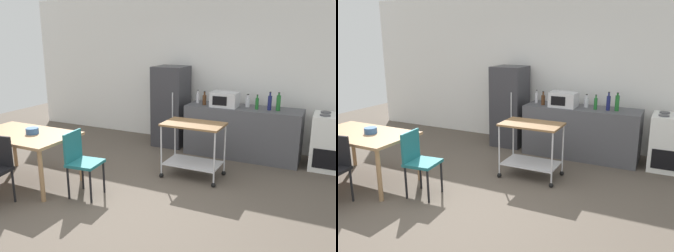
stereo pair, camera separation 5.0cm
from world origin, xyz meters
TOP-DOWN VIEW (x-y plane):
  - ground_plane at (0.00, 0.00)m, footprint 12.00×12.00m
  - back_wall at (0.00, 3.20)m, footprint 8.40×0.12m
  - kitchen_counter at (0.90, 2.60)m, footprint 2.00×0.64m
  - dining_table at (-1.68, 0.08)m, footprint 1.50×0.90m
  - chair_teal at (-0.64, 0.08)m, footprint 0.44×0.44m
  - stove_oven at (2.35, 2.62)m, footprint 0.60×0.61m
  - refrigerator at (-0.55, 2.70)m, footprint 0.60×0.63m
  - kitchen_cart at (0.47, 1.34)m, footprint 0.91×0.57m
  - bottle_wine at (0.03, 2.63)m, footprint 0.06×0.06m
  - bottle_sesame_oil at (0.20, 2.52)m, footprint 0.07×0.07m
  - microwave at (0.58, 2.50)m, footprint 0.46×0.35m
  - bottle_hot_sauce at (0.96, 2.65)m, footprint 0.08×0.08m
  - bottle_soy_sauce at (1.14, 2.53)m, footprint 0.06×0.06m
  - bottle_soda at (1.35, 2.56)m, footprint 0.07×0.07m
  - bottle_sparkling_water at (1.49, 2.58)m, footprint 0.07×0.07m
  - fruit_bowl at (-1.54, 0.12)m, footprint 0.18×0.18m

SIDE VIEW (x-z plane):
  - ground_plane at x=0.00m, z-range 0.00..0.00m
  - kitchen_counter at x=0.90m, z-range 0.00..0.90m
  - stove_oven at x=2.35m, z-range -0.01..0.91m
  - chair_teal at x=-0.64m, z-range 0.07..0.96m
  - kitchen_cart at x=0.47m, z-range 0.15..1.00m
  - dining_table at x=-1.68m, z-range 0.30..1.05m
  - refrigerator at x=-0.55m, z-range 0.00..1.55m
  - fruit_bowl at x=-1.54m, z-range 0.75..0.84m
  - bottle_hot_sauce at x=0.96m, z-range 0.87..1.10m
  - bottle_sesame_oil at x=0.20m, z-range 0.87..1.12m
  - bottle_wine at x=0.03m, z-range 0.88..1.12m
  - bottle_soy_sauce at x=1.14m, z-range 0.88..1.13m
  - bottle_soda at x=1.35m, z-range 0.87..1.18m
  - microwave at x=0.58m, z-range 0.90..1.16m
  - bottle_sparkling_water at x=1.49m, z-range 0.88..1.19m
  - back_wall at x=0.00m, z-range 0.00..2.90m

